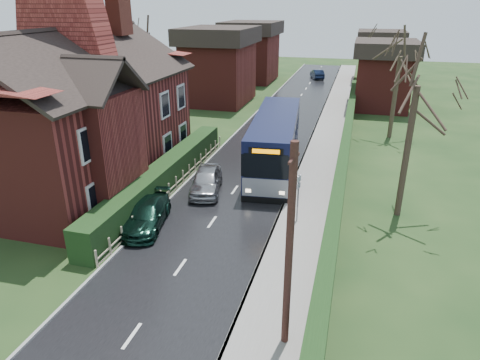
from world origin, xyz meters
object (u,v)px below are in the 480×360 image
(bus_stop_sign, at_px, (298,192))
(car_green, at_px, (146,215))
(bus, at_px, (275,142))
(car_silver, at_px, (206,180))
(brick_house, at_px, (78,110))
(telegraph_pole, at_px, (289,252))

(bus_stop_sign, bearing_deg, car_green, -146.67)
(bus, height_order, car_silver, bus)
(brick_house, relative_size, car_green, 3.46)
(brick_house, distance_m, car_silver, 8.15)
(car_green, distance_m, bus_stop_sign, 7.31)
(car_silver, height_order, car_green, car_silver)
(bus_stop_sign, bearing_deg, brick_house, -172.00)
(car_green, bearing_deg, bus_stop_sign, 6.42)
(bus, xyz_separation_m, car_silver, (-2.97, -4.82, -1.01))
(telegraph_pole, bearing_deg, bus, 109.48)
(brick_house, distance_m, car_green, 7.99)
(car_silver, bearing_deg, telegraph_pole, -71.43)
(brick_house, height_order, telegraph_pole, brick_house)
(bus, bearing_deg, brick_house, -157.67)
(car_silver, bearing_deg, bus_stop_sign, -36.55)
(bus, height_order, bus_stop_sign, bus)
(car_green, bearing_deg, car_silver, 62.17)
(bus, xyz_separation_m, car_green, (-4.37, -9.42, -1.08))
(brick_house, height_order, car_silver, brick_house)
(car_silver, bearing_deg, car_green, -119.48)
(brick_house, xyz_separation_m, bus, (10.20, 5.48, -2.68))
(telegraph_pole, bearing_deg, car_silver, 128.29)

